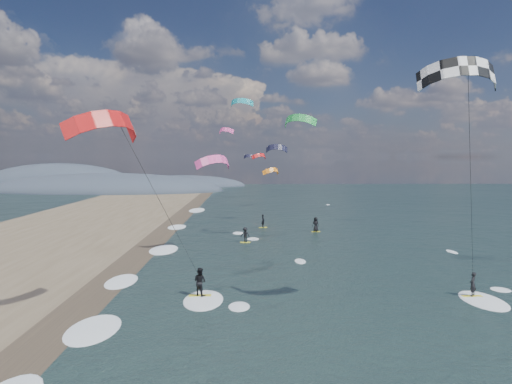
{
  "coord_description": "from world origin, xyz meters",
  "views": [
    {
      "loc": [
        -1.63,
        -16.73,
        9.37
      ],
      "look_at": [
        -1.0,
        12.0,
        7.0
      ],
      "focal_mm": 30.0,
      "sensor_mm": 36.0,
      "label": 1
    }
  ],
  "objects": [
    {
      "name": "wet_sand_strip",
      "position": [
        -12.0,
        10.0,
        0.0
      ],
      "size": [
        3.0,
        240.0,
        0.0
      ],
      "primitive_type": "cube",
      "color": "#382D23",
      "rests_on": "ground"
    },
    {
      "name": "coastal_hills",
      "position": [
        -44.84,
        107.86,
        0.0
      ],
      "size": [
        80.0,
        41.0,
        15.0
      ],
      "color": "#3D4756",
      "rests_on": "ground"
    },
    {
      "name": "kitesurfer_near_a",
      "position": [
        10.38,
        6.06,
        11.11
      ],
      "size": [
        7.63,
        8.33,
        14.95
      ],
      "color": "yellow",
      "rests_on": "ground"
    },
    {
      "name": "kitesurfer_near_b",
      "position": [
        -7.2,
        7.11,
        8.12
      ],
      "size": [
        7.01,
        9.53,
        12.47
      ],
      "color": "yellow",
      "rests_on": "ground"
    },
    {
      "name": "far_kitesurfers",
      "position": [
        2.0,
        33.88,
        0.89
      ],
      "size": [
        9.97,
        10.63,
        1.86
      ],
      "color": "yellow",
      "rests_on": "ground"
    },
    {
      "name": "bg_kite_field",
      "position": [
        -0.22,
        53.66,
        11.64
      ],
      "size": [
        13.37,
        68.39,
        12.22
      ],
      "color": "#D83F8C",
      "rests_on": "ground"
    },
    {
      "name": "shoreline_surf",
      "position": [
        -10.8,
        14.75,
        0.0
      ],
      "size": [
        2.4,
        79.4,
        0.11
      ],
      "color": "white",
      "rests_on": "ground"
    }
  ]
}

